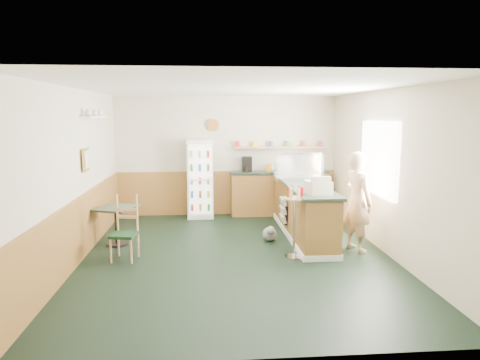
{
  "coord_description": "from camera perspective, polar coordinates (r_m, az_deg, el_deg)",
  "views": [
    {
      "loc": [
        -0.47,
        -6.72,
        2.31
      ],
      "look_at": [
        0.12,
        0.6,
        1.16
      ],
      "focal_mm": 32.0,
      "sensor_mm": 36.0,
      "label": 1
    }
  ],
  "objects": [
    {
      "name": "service_counter",
      "position": [
        8.21,
        8.35,
        -4.23
      ],
      "size": [
        0.68,
        3.01,
        1.01
      ],
      "color": "#A67235",
      "rests_on": "ground"
    },
    {
      "name": "newspaper_rack",
      "position": [
        8.22,
        5.79,
        -4.07
      ],
      "size": [
        0.09,
        0.41,
        0.49
      ],
      "color": "black",
      "rests_on": "ground"
    },
    {
      "name": "drinks_fridge",
      "position": [
        9.57,
        -5.32,
        0.17
      ],
      "size": [
        0.57,
        0.51,
        1.74
      ],
      "color": "white",
      "rests_on": "ground"
    },
    {
      "name": "cafe_chair",
      "position": [
        7.09,
        -15.11,
        -5.91
      ],
      "size": [
        0.44,
        0.44,
        1.03
      ],
      "rotation": [
        0.0,
        0.0,
        -0.17
      ],
      "color": "black",
      "rests_on": "ground"
    },
    {
      "name": "condiment_stand",
      "position": [
        6.89,
        7.29,
        -4.33
      ],
      "size": [
        0.37,
        0.37,
        1.15
      ],
      "rotation": [
        0.0,
        0.0,
        -0.26
      ],
      "color": "silver",
      "rests_on": "ground"
    },
    {
      "name": "display_case",
      "position": [
        8.52,
        7.77,
        1.78
      ],
      "size": [
        0.92,
        0.48,
        0.52
      ],
      "color": "silver",
      "rests_on": "service_counter"
    },
    {
      "name": "cash_register",
      "position": [
        7.09,
        10.35,
        -0.96
      ],
      "size": [
        0.42,
        0.44,
        0.21
      ],
      "primitive_type": "cube",
      "rotation": [
        0.0,
        0.0,
        0.17
      ],
      "color": "beige",
      "rests_on": "service_counter"
    },
    {
      "name": "cafe_table",
      "position": [
        7.84,
        -16.15,
        -4.94
      ],
      "size": [
        0.8,
        0.8,
        0.69
      ],
      "rotation": [
        0.0,
        0.0,
        -0.34
      ],
      "color": "black",
      "rests_on": "ground"
    },
    {
      "name": "room_envelope",
      "position": [
        7.49,
        -2.72,
        2.85
      ],
      "size": [
        5.04,
        6.02,
        2.72
      ],
      "color": "beige",
      "rests_on": "ground"
    },
    {
      "name": "back_counter",
      "position": [
        9.82,
        5.2,
        -1.51
      ],
      "size": [
        2.24,
        0.42,
        1.69
      ],
      "color": "#A67235",
      "rests_on": "ground"
    },
    {
      "name": "ground",
      "position": [
        7.12,
        -0.57,
        -10.05
      ],
      "size": [
        6.0,
        6.0,
        0.0
      ],
      "primitive_type": "plane",
      "color": "black",
      "rests_on": "ground"
    },
    {
      "name": "shopkeeper",
      "position": [
        7.42,
        15.36,
        -2.81
      ],
      "size": [
        0.59,
        0.67,
        1.69
      ],
      "primitive_type": "imported",
      "rotation": [
        0.0,
        0.0,
        1.95
      ],
      "color": "tan",
      "rests_on": "ground"
    },
    {
      "name": "dog_doorstop",
      "position": [
        7.87,
        3.98,
        -7.11
      ],
      "size": [
        0.25,
        0.33,
        0.3
      ],
      "rotation": [
        0.0,
        0.0,
        0.44
      ],
      "color": "gray",
      "rests_on": "ground"
    }
  ]
}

